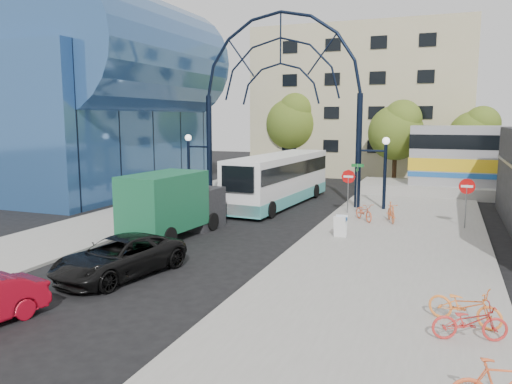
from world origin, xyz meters
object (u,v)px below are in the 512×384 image
at_px(tree_north_b, 294,121).
at_px(bike_near_a, 364,212).
at_px(do_not_enter_sign, 467,191).
at_px(city_bus, 279,179).
at_px(bike_near_b, 391,212).
at_px(sandwich_board, 340,224).
at_px(stop_sign, 348,181).
at_px(green_truck, 174,204).
at_px(bike_far_a, 470,322).
at_px(street_name_sign, 357,177).
at_px(black_suv, 119,257).
at_px(tree_north_a, 397,129).
at_px(bike_far_c, 465,306).
at_px(tree_north_c, 476,134).
at_px(gateway_arch, 280,69).

bearing_deg(tree_north_b, bike_near_a, -63.43).
height_order(do_not_enter_sign, city_bus, city_bus).
bearing_deg(bike_near_b, sandwich_board, -129.87).
distance_m(stop_sign, sandwich_board, 6.20).
xyz_separation_m(sandwich_board, green_truck, (-7.52, -2.04, 0.78)).
relative_size(green_truck, bike_far_a, 3.42).
relative_size(street_name_sign, black_suv, 0.56).
height_order(do_not_enter_sign, bike_near_b, do_not_enter_sign).
xyz_separation_m(tree_north_a, bike_near_a, (-0.10, -15.80, -4.02)).
xyz_separation_m(stop_sign, bike_near_a, (1.23, -1.87, -1.41)).
distance_m(do_not_enter_sign, tree_north_a, 16.86).
height_order(stop_sign, bike_near_b, stop_sign).
bearing_deg(black_suv, bike_far_c, 9.92).
bearing_deg(green_truck, bike_far_c, -22.24).
distance_m(do_not_enter_sign, tree_north_c, 18.11).
xyz_separation_m(gateway_arch, stop_sign, (4.80, -2.00, -6.56)).
distance_m(bike_near_b, bike_far_a, 14.20).
xyz_separation_m(stop_sign, tree_north_b, (-8.68, 17.93, 3.27)).
height_order(street_name_sign, tree_north_b, tree_north_b).
distance_m(tree_north_b, tree_north_c, 16.15).
bearing_deg(do_not_enter_sign, bike_near_a, 178.52).
relative_size(sandwich_board, tree_north_c, 0.15).
distance_m(sandwich_board, bike_far_c, 9.92).
height_order(gateway_arch, stop_sign, gateway_arch).
distance_m(gateway_arch, green_truck, 12.43).
height_order(do_not_enter_sign, black_suv, do_not_enter_sign).
relative_size(do_not_enter_sign, tree_north_b, 0.31).
relative_size(do_not_enter_sign, black_suv, 0.49).
bearing_deg(tree_north_c, sandwich_board, -106.55).
distance_m(tree_north_c, bike_near_b, 18.68).
bearing_deg(tree_north_c, bike_near_a, -108.91).
distance_m(tree_north_b, green_truck, 26.33).
bearing_deg(tree_north_c, green_truck, -120.34).
relative_size(green_truck, black_suv, 1.24).
distance_m(tree_north_a, bike_far_c, 29.12).
distance_m(tree_north_a, tree_north_b, 10.79).
distance_m(tree_north_a, tree_north_c, 6.33).
relative_size(street_name_sign, green_truck, 0.45).
xyz_separation_m(tree_north_b, black_suv, (3.28, -32.08, -4.57)).
relative_size(tree_north_a, bike_near_a, 3.93).
bearing_deg(gateway_arch, bike_far_a, -58.61).
bearing_deg(tree_north_c, bike_far_a, -92.51).
relative_size(stop_sign, green_truck, 0.40).
bearing_deg(city_bus, do_not_enter_sign, -15.20).
distance_m(tree_north_a, black_suv, 29.14).
relative_size(stop_sign, city_bus, 0.21).
relative_size(stop_sign, bike_far_c, 1.30).
bearing_deg(bike_near_a, black_suv, -153.52).
height_order(black_suv, bike_far_a, black_suv).
height_order(street_name_sign, bike_near_b, street_name_sign).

